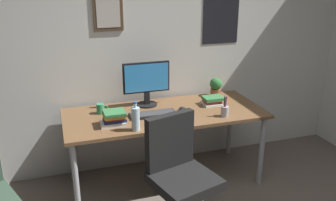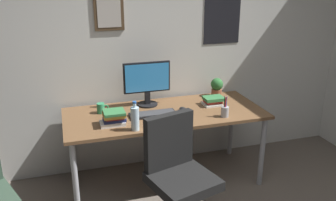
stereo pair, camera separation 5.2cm
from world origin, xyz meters
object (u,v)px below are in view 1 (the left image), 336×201
water_bottle (136,118)px  pen_cup (225,111)px  potted_plant (216,86)px  computer_mouse (183,109)px  office_chair (179,169)px  keyboard (153,114)px  book_stack_left (212,100)px  book_stack_right (114,118)px  monitor (146,82)px  coffee_mug_near (101,109)px

water_bottle → pen_cup: 0.84m
potted_plant → computer_mouse: bearing=-146.6°
office_chair → water_bottle: (-0.25, 0.37, 0.32)m
office_chair → potted_plant: (0.76, 0.98, 0.32)m
office_chair → keyboard: bearing=92.6°
keyboard → pen_cup: pen_cup is taller
book_stack_left → book_stack_right: (-1.02, -0.22, 0.02)m
keyboard → pen_cup: size_ratio=2.15×
monitor → potted_plant: monitor is taller
computer_mouse → monitor: bearing=136.8°
office_chair → coffee_mug_near: 1.00m
coffee_mug_near → pen_cup: (1.07, -0.42, 0.01)m
office_chair → potted_plant: office_chair is taller
potted_plant → book_stack_left: size_ratio=0.96×
computer_mouse → pen_cup: (0.32, -0.24, 0.04)m
computer_mouse → book_stack_left: (0.34, 0.09, 0.02)m
office_chair → water_bottle: water_bottle is taller
water_bottle → coffee_mug_near: size_ratio=2.29×
pen_cup → book_stack_left: pen_cup is taller
pen_cup → book_stack_right: size_ratio=0.90×
office_chair → pen_cup: bearing=35.2°
book_stack_left → coffee_mug_near: bearing=175.1°
monitor → water_bottle: 0.62m
monitor → book_stack_right: bearing=-134.9°
office_chair → potted_plant: size_ratio=4.87×
office_chair → book_stack_left: office_chair is taller
monitor → book_stack_right: 0.59m
keyboard → book_stack_right: size_ratio=1.94×
coffee_mug_near → pen_cup: bearing=-21.5°
monitor → pen_cup: (0.60, -0.50, -0.19)m
pen_cup → keyboard: bearing=160.4°
coffee_mug_near → potted_plant: bearing=6.5°
monitor → pen_cup: size_ratio=2.30×
potted_plant → book_stack_right: size_ratio=0.88×
coffee_mug_near → keyboard: bearing=-23.9°
monitor → computer_mouse: bearing=-43.2°
keyboard → computer_mouse: (0.30, 0.02, 0.01)m
pen_cup → book_stack_left: 0.33m
monitor → coffee_mug_near: 0.51m
office_chair → pen_cup: office_chair is taller
computer_mouse → book_stack_left: book_stack_left is taller
monitor → water_bottle: (-0.24, -0.55, -0.13)m
computer_mouse → keyboard: bearing=-176.6°
monitor → keyboard: bearing=-93.8°
keyboard → monitor: bearing=86.2°
computer_mouse → book_stack_left: bearing=14.1°
coffee_mug_near → book_stack_right: book_stack_right is taller
water_bottle → book_stack_right: (-0.15, 0.16, -0.04)m
monitor → water_bottle: bearing=-113.4°
monitor → pen_cup: bearing=-39.9°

